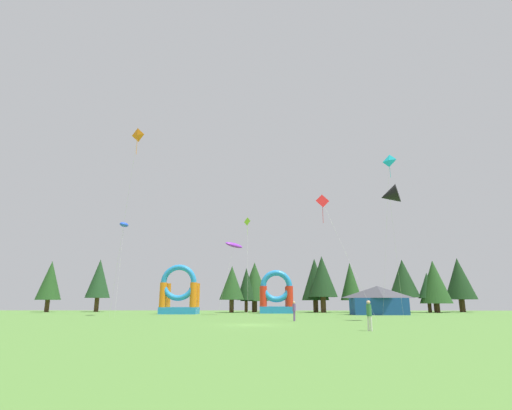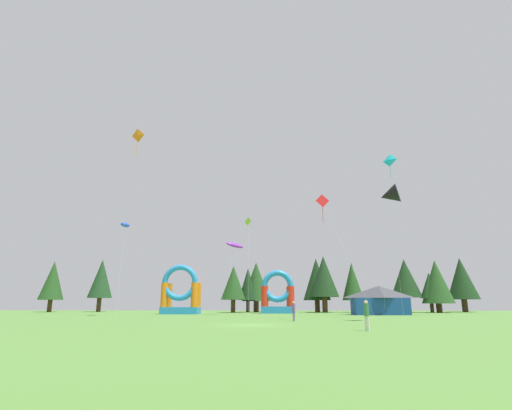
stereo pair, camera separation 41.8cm
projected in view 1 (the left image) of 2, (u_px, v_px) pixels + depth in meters
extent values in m
plane|color=#548438|center=(252.00, 325.00, 30.94)|extent=(120.00, 120.00, 0.00)
pyramid|color=#8CD826|center=(248.00, 222.00, 55.96)|extent=(0.80, 0.74, 0.88)
cylinder|color=#8CD826|center=(247.00, 228.00, 55.70)|extent=(0.04, 0.04, 1.82)
cylinder|color=silver|center=(248.00, 266.00, 52.38)|extent=(0.31, 4.16, 12.71)
pyramid|color=orange|center=(137.00, 135.00, 43.31)|extent=(1.15, 0.64, 1.09)
cylinder|color=orange|center=(137.00, 145.00, 43.13)|extent=(0.04, 0.04, 2.19)
cylinder|color=silver|center=(123.00, 229.00, 44.46)|extent=(4.13, 6.90, 19.41)
cone|color=black|center=(390.00, 195.00, 40.15)|extent=(2.65, 2.57, 2.21)
cylinder|color=silver|center=(397.00, 258.00, 40.38)|extent=(1.54, 3.54, 12.21)
ellipsoid|color=blue|center=(124.00, 225.00, 55.75)|extent=(1.97, 3.49, 1.30)
cylinder|color=silver|center=(120.00, 268.00, 53.31)|extent=(0.46, 2.00, 12.32)
pyramid|color=#19B7CC|center=(389.00, 161.00, 47.89)|extent=(1.27, 1.13, 1.25)
cylinder|color=#19B7CC|center=(390.00, 169.00, 47.71)|extent=(0.04, 0.04, 2.08)
cylinder|color=silver|center=(386.00, 240.00, 48.28)|extent=(0.68, 5.17, 18.28)
ellipsoid|color=purple|center=(234.00, 245.00, 58.21)|extent=(3.04, 2.70, 1.35)
cylinder|color=silver|center=(226.00, 279.00, 56.33)|extent=(1.99, 1.52, 9.88)
pyramid|color=red|center=(322.00, 202.00, 43.74)|extent=(1.13, 0.48, 1.10)
cylinder|color=red|center=(323.00, 212.00, 43.38)|extent=(0.04, 0.04, 2.37)
cylinder|color=silver|center=(348.00, 257.00, 40.57)|extent=(4.23, 3.23, 12.45)
cylinder|color=#724C8C|center=(294.00, 316.00, 37.44)|extent=(0.17, 0.17, 0.88)
cylinder|color=#724C8C|center=(295.00, 316.00, 37.60)|extent=(0.17, 0.17, 0.88)
cylinder|color=#724C8C|center=(294.00, 308.00, 37.71)|extent=(0.41, 0.41, 0.70)
sphere|color=#D8AD84|center=(294.00, 303.00, 37.82)|extent=(0.24, 0.24, 0.24)
cylinder|color=silver|center=(371.00, 324.00, 24.39)|extent=(0.18, 0.18, 0.88)
cylinder|color=silver|center=(368.00, 323.00, 24.50)|extent=(0.18, 0.18, 0.88)
cylinder|color=#33723F|center=(369.00, 310.00, 24.64)|extent=(0.44, 0.44, 0.70)
sphere|color=#D8AD84|center=(368.00, 302.00, 24.75)|extent=(0.24, 0.24, 0.24)
cube|color=#268CD8|center=(179.00, 311.00, 61.16)|extent=(5.69, 3.74, 1.02)
cylinder|color=orange|center=(163.00, 295.00, 60.48)|extent=(1.05, 1.05, 3.66)
cylinder|color=orange|center=(193.00, 295.00, 60.36)|extent=(1.05, 1.05, 3.66)
cylinder|color=orange|center=(167.00, 295.00, 63.09)|extent=(1.05, 1.05, 3.66)
cylinder|color=orange|center=(196.00, 295.00, 62.97)|extent=(1.05, 1.05, 3.66)
torus|color=#268CD8|center=(179.00, 283.00, 60.86)|extent=(5.48, 0.84, 5.48)
cube|color=#268CD8|center=(276.00, 310.00, 65.76)|extent=(5.44, 4.17, 1.08)
cylinder|color=red|center=(263.00, 296.00, 64.87)|extent=(1.17, 1.17, 3.25)
cylinder|color=red|center=(290.00, 296.00, 64.76)|extent=(1.17, 1.17, 3.25)
cylinder|color=red|center=(263.00, 297.00, 67.79)|extent=(1.17, 1.17, 3.25)
cylinder|color=red|center=(289.00, 297.00, 67.68)|extent=(1.17, 1.17, 3.25)
torus|color=#268CD8|center=(276.00, 286.00, 65.21)|extent=(5.20, 0.93, 5.20)
cube|color=#19478C|center=(378.00, 306.00, 57.42)|extent=(7.58, 4.12, 2.36)
pyramid|color=#3F3F47|center=(377.00, 292.00, 57.90)|extent=(7.58, 4.12, 1.71)
cylinder|color=#4C331E|center=(47.00, 306.00, 74.44)|extent=(0.81, 0.81, 2.23)
cone|color=#234C1E|center=(50.00, 280.00, 75.57)|extent=(4.50, 4.50, 7.25)
cylinder|color=#4C331E|center=(97.00, 305.00, 76.51)|extent=(0.83, 0.83, 2.61)
cone|color=#1E4221|center=(99.00, 278.00, 77.71)|extent=(4.60, 4.60, 7.40)
cylinder|color=#4C331E|center=(232.00, 306.00, 70.75)|extent=(0.80, 0.80, 2.21)
cone|color=#234C1E|center=(232.00, 283.00, 71.72)|extent=(4.44, 4.44, 5.98)
cylinder|color=#4C331E|center=(246.00, 306.00, 73.15)|extent=(0.63, 0.63, 2.17)
cone|color=#193819|center=(246.00, 284.00, 74.11)|extent=(3.48, 3.48, 5.88)
cylinder|color=#4C331E|center=(255.00, 307.00, 74.68)|extent=(0.97, 0.97, 1.99)
cone|color=#234C1E|center=(255.00, 282.00, 75.78)|extent=(5.40, 5.40, 7.25)
cylinder|color=#4C331E|center=(316.00, 306.00, 73.40)|extent=(0.91, 0.91, 2.14)
cone|color=#193819|center=(315.00, 279.00, 74.58)|extent=(5.07, 5.07, 7.70)
cylinder|color=#4C331E|center=(323.00, 305.00, 71.22)|extent=(0.94, 0.94, 2.69)
cone|color=#193819|center=(322.00, 276.00, 72.42)|extent=(5.24, 5.24, 7.35)
cylinder|color=#4C331E|center=(352.00, 306.00, 72.74)|extent=(0.70, 0.70, 2.13)
cone|color=#234C1E|center=(350.00, 281.00, 73.82)|extent=(3.88, 3.88, 6.87)
cylinder|color=#4C331E|center=(405.00, 305.00, 72.23)|extent=(0.99, 0.99, 2.63)
cone|color=#193819|center=(403.00, 278.00, 73.37)|extent=(5.51, 5.51, 6.89)
cylinder|color=#4C331E|center=(430.00, 305.00, 70.77)|extent=(0.63, 0.63, 2.46)
cone|color=#1E4221|center=(428.00, 285.00, 71.60)|extent=(3.49, 3.49, 4.52)
cylinder|color=#4C331E|center=(437.00, 308.00, 70.31)|extent=(0.99, 0.99, 1.56)
cone|color=#234C1E|center=(434.00, 282.00, 71.40)|extent=(5.50, 5.50, 7.60)
cylinder|color=#4C331E|center=(462.00, 306.00, 74.82)|extent=(1.02, 1.02, 2.30)
cone|color=#193819|center=(459.00, 278.00, 76.02)|extent=(5.69, 5.69, 7.78)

